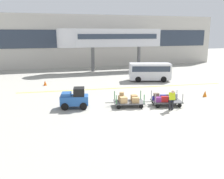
# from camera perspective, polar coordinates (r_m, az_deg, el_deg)

# --- Properties ---
(ground_plane) EXTENTS (120.00, 120.00, 0.00)m
(ground_plane) POSITION_cam_1_polar(r_m,az_deg,el_deg) (17.46, 6.00, -5.71)
(ground_plane) COLOR #9E9B91
(apron_lead_line) EXTENTS (21.81, 1.87, 0.01)m
(apron_lead_line) POSITION_cam_1_polar(r_m,az_deg,el_deg) (25.49, 3.34, 0.41)
(apron_lead_line) COLOR yellow
(apron_lead_line) RESTS_ON ground_plane
(terminal_building) EXTENTS (49.61, 2.51, 8.51)m
(terminal_building) POSITION_cam_1_polar(r_m,az_deg,el_deg) (41.72, -7.85, 11.17)
(terminal_building) COLOR #BCB7AD
(terminal_building) RESTS_ON ground_plane
(jet_bridge) EXTENTS (15.37, 3.00, 6.19)m
(jet_bridge) POSITION_cam_1_polar(r_m,az_deg,el_deg) (36.49, -1.47, 11.93)
(jet_bridge) COLOR silver
(jet_bridge) RESTS_ON ground_plane
(baggage_tug) EXTENTS (2.28, 1.58, 1.58)m
(baggage_tug) POSITION_cam_1_polar(r_m,az_deg,el_deg) (18.71, -8.72, -2.09)
(baggage_tug) COLOR #2659A5
(baggage_tug) RESTS_ON ground_plane
(baggage_cart_lead) EXTENTS (3.08, 1.83, 1.10)m
(baggage_cart_lead) POSITION_cam_1_polar(r_m,az_deg,el_deg) (18.97, 3.88, -2.52)
(baggage_cart_lead) COLOR #4C4C4F
(baggage_cart_lead) RESTS_ON ground_plane
(baggage_cart_middle) EXTENTS (3.08, 1.83, 1.10)m
(baggage_cart_middle) POSITION_cam_1_polar(r_m,az_deg,el_deg) (19.66, 12.42, -2.24)
(baggage_cart_middle) COLOR #4C4C4F
(baggage_cart_middle) RESTS_ON ground_plane
(baggage_handler) EXTENTS (0.47, 0.48, 1.56)m
(baggage_handler) POSITION_cam_1_polar(r_m,az_deg,el_deg) (18.46, 13.85, -2.18)
(baggage_handler) COLOR black
(baggage_handler) RESTS_ON ground_plane
(shuttle_van) EXTENTS (5.13, 3.09, 2.10)m
(shuttle_van) POSITION_cam_1_polar(r_m,az_deg,el_deg) (29.36, 8.85, 4.41)
(shuttle_van) COLOR silver
(shuttle_van) RESTS_ON ground_plane
(safety_cone_near) EXTENTS (0.36, 0.36, 0.55)m
(safety_cone_near) POSITION_cam_1_polar(r_m,az_deg,el_deg) (27.54, -15.42, 1.49)
(safety_cone_near) COLOR #EA590F
(safety_cone_near) RESTS_ON ground_plane
(safety_cone_far) EXTENTS (0.36, 0.36, 0.55)m
(safety_cone_far) POSITION_cam_1_polar(r_m,az_deg,el_deg) (23.45, 20.97, -0.91)
(safety_cone_far) COLOR orange
(safety_cone_far) RESTS_ON ground_plane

